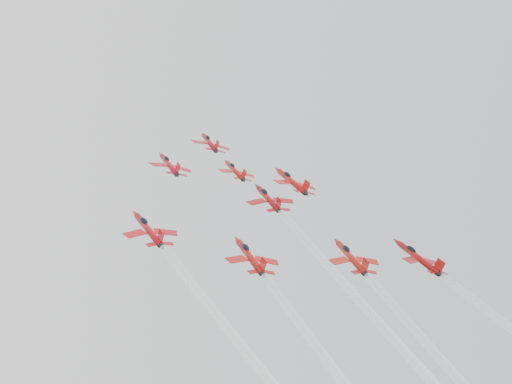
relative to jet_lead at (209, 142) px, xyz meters
name	(u,v)px	position (x,y,z in m)	size (l,w,h in m)	color
jet_lead	(209,142)	(0.00, 0.00, 0.00)	(9.61, 12.12, 8.33)	#AD1017
jet_row2_left	(169,164)	(-14.54, -13.91, -9.06)	(8.97, 11.31, 7.77)	#B3111E
jet_row2_center	(235,170)	(-0.05, -13.77, -8.97)	(8.41, 10.61, 7.29)	#A81A10
jet_row2_right	(291,181)	(12.14, -16.31, -10.60)	(10.51, 13.26, 9.11)	#B21210
jet_center	(410,350)	(1.78, -64.27, -41.89)	(9.68, 88.89, 58.45)	#9C0E11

